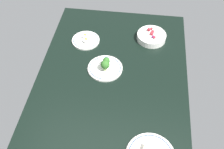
% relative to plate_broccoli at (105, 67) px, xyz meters
% --- Properties ---
extents(dining_table, '(1.21, 0.83, 0.04)m').
position_rel_plate_broccoli_xyz_m(dining_table, '(-0.05, -0.05, -0.04)').
color(dining_table, black).
rests_on(dining_table, ground).
extents(plate_broccoli, '(0.20, 0.20, 0.08)m').
position_rel_plate_broccoli_xyz_m(plate_broccoli, '(0.00, 0.00, 0.00)').
color(plate_broccoli, white).
rests_on(plate_broccoli, dining_table).
extents(bowl_berries, '(0.18, 0.18, 0.06)m').
position_rel_plate_broccoli_xyz_m(bowl_berries, '(0.29, -0.25, 0.00)').
color(bowl_berries, white).
rests_on(bowl_berries, dining_table).
extents(plate_eggs, '(0.17, 0.17, 0.04)m').
position_rel_plate_broccoli_xyz_m(plate_eggs, '(0.22, 0.16, -0.01)').
color(plate_eggs, white).
rests_on(plate_eggs, dining_table).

